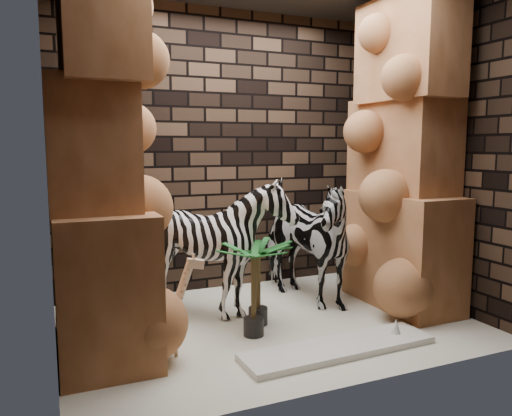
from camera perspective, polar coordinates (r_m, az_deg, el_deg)
name	(u,v)px	position (r m, az deg, el deg)	size (l,w,h in m)	color
floor	(269,323)	(4.47, 1.55, -13.22)	(3.50, 3.50, 0.00)	#EFECCE
wall_back	(221,152)	(5.35, -4.03, 6.55)	(3.50, 3.50, 0.00)	black
wall_front	(355,156)	(3.10, 11.39, 5.94)	(3.50, 3.50, 0.00)	black
wall_left	(46,155)	(3.80, -23.21, 5.71)	(3.00, 3.00, 0.00)	black
wall_right	(431,152)	(5.17, 19.62, 6.13)	(3.00, 3.00, 0.00)	black
rock_pillar_left	(97,154)	(3.82, -17.93, 5.95)	(0.68, 1.30, 3.00)	#BC7D4F
rock_pillar_right	(404,152)	(4.95, 16.80, 6.21)	(0.58, 1.25, 3.00)	#BC7D4F
zebra_right	(301,230)	(4.90, 5.21, -2.61)	(0.66, 1.23, 1.45)	white
zebra_left	(218,254)	(4.48, -4.49, -5.38)	(1.04, 1.29, 1.17)	white
giraffe_toy	(160,306)	(3.74, -11.03, -11.10)	(0.40, 0.13, 0.79)	#FFD8AE
palm_front	(258,283)	(4.34, 0.24, -8.68)	(0.36, 0.36, 0.75)	#16531E
palm_back	(254,290)	(4.08, -0.28, -9.53)	(0.36, 0.36, 0.77)	#16531E
surfboard	(339,348)	(3.96, 9.62, -15.73)	(1.57, 0.38, 0.05)	white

